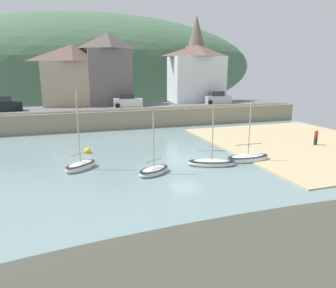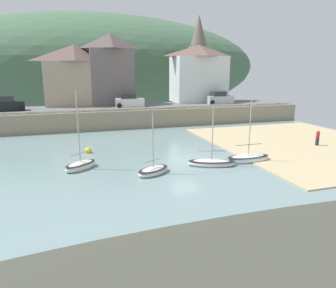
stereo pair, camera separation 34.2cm
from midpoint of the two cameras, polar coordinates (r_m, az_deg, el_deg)
The scene contains 16 objects.
ground at distance 19.55m, azimuth 17.06°, elevation -9.63°, with size 48.00×41.00×0.61m.
quay_seawall at distance 43.09m, azimuth -5.48°, elevation 5.02°, with size 48.00×9.40×2.40m.
hillside_backdrop at distance 79.64m, azimuth -13.31°, elevation 13.64°, with size 80.00×44.00×23.94m.
waterfront_building_left at distance 49.32m, azimuth -17.15°, elevation 12.02°, with size 9.27×4.74×8.82m.
waterfront_building_centre at distance 49.73m, azimuth -10.97°, elevation 13.41°, with size 6.72×4.83×10.60m.
waterfront_building_right at distance 53.60m, azimuth 5.08°, elevation 12.81°, with size 9.02×5.57×9.22m.
church_with_spire at distance 57.92m, azimuth 4.97°, elevation 15.67°, with size 3.00×3.00×14.58m.
sailboat_far_left at distance 25.41m, azimuth -16.08°, elevation -3.86°, with size 3.02×2.82×6.34m.
motorboat_with_cabin at distance 27.42m, azimuth 14.07°, elevation -2.52°, with size 3.95×1.40×5.38m.
sailboat_tall_mast at distance 23.45m, azimuth -3.03°, elevation -4.92°, with size 3.13×2.61×4.78m.
rowboat_small_beached at distance 25.66m, azimuth 7.64°, elevation -3.40°, with size 4.11×2.56×5.18m.
parked_car_near_slipway at distance 45.68m, azimuth -27.98°, elevation 6.33°, with size 4.27×2.17×1.95m.
parked_car_by_wall at distance 45.79m, azimuth -7.64°, elevation 7.79°, with size 4.24×2.08×1.95m.
parked_car_end_of_row at distance 50.46m, azimuth 8.87°, elevation 8.26°, with size 4.19×1.94×1.95m.
person_on_slipway at distance 35.20m, azimuth 25.25°, elevation 1.27°, with size 0.34×0.34×1.62m.
mooring_buoy at distance 30.21m, azimuth -14.84°, elevation -1.26°, with size 0.64×0.64×0.64m.
Camera 1 is at (-9.48, -24.05, 7.63)m, focal length 33.25 mm.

